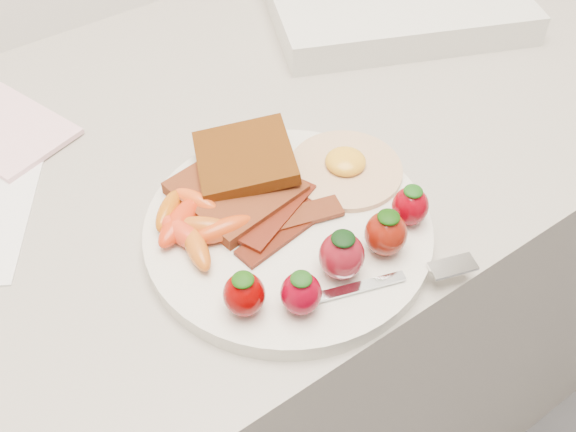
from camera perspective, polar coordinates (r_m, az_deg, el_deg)
counter at (r=1.06m, az=-4.74°, el=-11.90°), size 2.00×0.60×0.90m
plate at (r=0.61m, az=-0.00°, el=-1.21°), size 0.27×0.27×0.02m
toast_lower at (r=0.62m, az=-4.65°, el=2.39°), size 0.12×0.12×0.01m
toast_upper at (r=0.63m, az=-3.87°, el=5.21°), size 0.12×0.12×0.02m
fried_egg at (r=0.65m, az=5.12°, el=4.35°), size 0.14×0.14×0.02m
bacon_strips at (r=0.59m, az=-0.33°, el=-0.44°), size 0.12×0.07×0.01m
baby_carrots at (r=0.59m, az=-8.48°, el=-0.80°), size 0.09×0.11×0.02m
strawberries at (r=0.55m, az=4.71°, el=-3.38°), size 0.21×0.06×0.05m
fork at (r=0.56m, az=9.70°, el=-5.51°), size 0.16×0.07×0.00m
notepad at (r=0.78m, az=-23.87°, el=7.08°), size 0.14×0.17×0.01m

